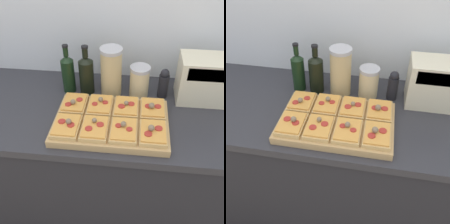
# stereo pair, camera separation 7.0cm
# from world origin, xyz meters

# --- Properties ---
(wall_back) EXTENTS (6.00, 0.06, 2.50)m
(wall_back) POSITION_xyz_m (0.00, 0.67, 1.25)
(wall_back) COLOR silver
(wall_back) RESTS_ON ground_plane
(kitchen_counter) EXTENTS (2.63, 0.67, 0.93)m
(kitchen_counter) POSITION_xyz_m (0.00, 0.32, 0.47)
(kitchen_counter) COLOR #232328
(kitchen_counter) RESTS_ON ground_plane
(cutting_board) EXTENTS (0.52, 0.34, 0.04)m
(cutting_board) POSITION_xyz_m (0.08, 0.19, 0.95)
(cutting_board) COLOR tan
(cutting_board) RESTS_ON kitchen_counter
(pizza_slice_back_left) EXTENTS (0.12, 0.15, 0.05)m
(pizza_slice_back_left) POSITION_xyz_m (-0.11, 0.27, 0.98)
(pizza_slice_back_left) COLOR tan
(pizza_slice_back_left) RESTS_ON cutting_board
(pizza_slice_back_midleft) EXTENTS (0.12, 0.15, 0.05)m
(pizza_slice_back_midleft) POSITION_xyz_m (0.02, 0.28, 0.98)
(pizza_slice_back_midleft) COLOR tan
(pizza_slice_back_midleft) RESTS_ON cutting_board
(pizza_slice_back_midright) EXTENTS (0.12, 0.15, 0.05)m
(pizza_slice_back_midright) POSITION_xyz_m (0.14, 0.28, 0.98)
(pizza_slice_back_midright) COLOR tan
(pizza_slice_back_midright) RESTS_ON cutting_board
(pizza_slice_back_right) EXTENTS (0.12, 0.15, 0.06)m
(pizza_slice_back_right) POSITION_xyz_m (0.27, 0.28, 0.98)
(pizza_slice_back_right) COLOR tan
(pizza_slice_back_right) RESTS_ON cutting_board
(pizza_slice_front_left) EXTENTS (0.12, 0.15, 0.05)m
(pizza_slice_front_left) POSITION_xyz_m (-0.11, 0.11, 0.98)
(pizza_slice_front_left) COLOR tan
(pizza_slice_front_left) RESTS_ON cutting_board
(pizza_slice_front_midleft) EXTENTS (0.12, 0.15, 0.05)m
(pizza_slice_front_midleft) POSITION_xyz_m (0.02, 0.11, 0.98)
(pizza_slice_front_midleft) COLOR tan
(pizza_slice_front_midleft) RESTS_ON cutting_board
(pizza_slice_front_midright) EXTENTS (0.12, 0.15, 0.05)m
(pizza_slice_front_midright) POSITION_xyz_m (0.14, 0.11, 0.98)
(pizza_slice_front_midright) COLOR tan
(pizza_slice_front_midright) RESTS_ON cutting_board
(pizza_slice_front_right) EXTENTS (0.12, 0.15, 0.06)m
(pizza_slice_front_right) POSITION_xyz_m (0.27, 0.11, 0.98)
(pizza_slice_front_right) COLOR tan
(pizza_slice_front_right) RESTS_ON cutting_board
(olive_oil_bottle) EXTENTS (0.07, 0.07, 0.27)m
(olive_oil_bottle) POSITION_xyz_m (-0.18, 0.46, 1.04)
(olive_oil_bottle) COLOR black
(olive_oil_bottle) RESTS_ON kitchen_counter
(wine_bottle) EXTENTS (0.08, 0.08, 0.27)m
(wine_bottle) POSITION_xyz_m (-0.08, 0.46, 1.04)
(wine_bottle) COLOR black
(wine_bottle) RESTS_ON kitchen_counter
(grain_jar_tall) EXTENTS (0.11, 0.11, 0.26)m
(grain_jar_tall) POSITION_xyz_m (0.05, 0.46, 1.06)
(grain_jar_tall) COLOR tan
(grain_jar_tall) RESTS_ON kitchen_counter
(grain_jar_short) EXTENTS (0.10, 0.10, 0.17)m
(grain_jar_short) POSITION_xyz_m (0.20, 0.46, 1.02)
(grain_jar_short) COLOR beige
(grain_jar_short) RESTS_ON kitchen_counter
(pepper_mill) EXTENTS (0.05, 0.05, 0.16)m
(pepper_mill) POSITION_xyz_m (0.32, 0.46, 1.01)
(pepper_mill) COLOR black
(pepper_mill) RESTS_ON kitchen_counter
(toaster_oven) EXTENTS (0.29, 0.17, 0.24)m
(toaster_oven) POSITION_xyz_m (0.52, 0.45, 1.05)
(toaster_oven) COLOR beige
(toaster_oven) RESTS_ON kitchen_counter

